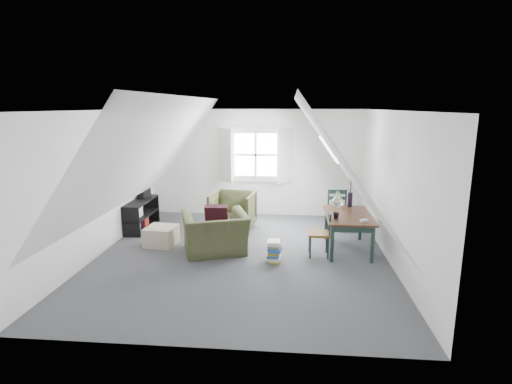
# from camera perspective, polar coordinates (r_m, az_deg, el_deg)

# --- Properties ---
(floor) EXTENTS (5.50, 5.50, 0.00)m
(floor) POSITION_cam_1_polar(r_m,az_deg,el_deg) (7.09, -2.02, -9.07)
(floor) COLOR #45464A
(floor) RESTS_ON ground
(ceiling) EXTENTS (5.50, 5.50, 0.00)m
(ceiling) POSITION_cam_1_polar(r_m,az_deg,el_deg) (6.61, -2.18, 11.59)
(ceiling) COLOR white
(ceiling) RESTS_ON wall_back
(wall_back) EXTENTS (5.00, 0.00, 5.00)m
(wall_back) POSITION_cam_1_polar(r_m,az_deg,el_deg) (9.43, -0.03, 4.16)
(wall_back) COLOR white
(wall_back) RESTS_ON ground
(wall_front) EXTENTS (5.00, 0.00, 5.00)m
(wall_front) POSITION_cam_1_polar(r_m,az_deg,el_deg) (4.11, -6.87, -6.61)
(wall_front) COLOR white
(wall_front) RESTS_ON ground
(wall_left) EXTENTS (0.00, 5.50, 5.50)m
(wall_left) POSITION_cam_1_polar(r_m,az_deg,el_deg) (7.47, -21.51, 1.16)
(wall_left) COLOR white
(wall_left) RESTS_ON ground
(wall_right) EXTENTS (0.00, 5.50, 5.50)m
(wall_right) POSITION_cam_1_polar(r_m,az_deg,el_deg) (6.89, 19.00, 0.49)
(wall_right) COLOR white
(wall_right) RESTS_ON ground
(slope_left) EXTENTS (3.19, 5.50, 4.48)m
(slope_left) POSITION_cam_1_polar(r_m,az_deg,el_deg) (7.02, -14.85, 5.29)
(slope_left) COLOR white
(slope_left) RESTS_ON wall_left
(slope_right) EXTENTS (3.19, 5.50, 4.48)m
(slope_right) POSITION_cam_1_polar(r_m,az_deg,el_deg) (6.64, 11.31, 5.09)
(slope_right) COLOR white
(slope_right) RESTS_ON wall_right
(dormer_window) EXTENTS (1.71, 0.35, 1.30)m
(dormer_window) POSITION_cam_1_polar(r_m,az_deg,el_deg) (9.33, -0.07, 5.31)
(dormer_window) COLOR white
(dormer_window) RESTS_ON wall_back
(skylight) EXTENTS (0.35, 0.75, 0.47)m
(skylight) POSITION_cam_1_polar(r_m,az_deg,el_deg) (7.93, 10.31, 6.03)
(skylight) COLOR white
(skylight) RESTS_ON slope_right
(armchair_near) EXTENTS (1.36, 1.27, 0.72)m
(armchair_near) POSITION_cam_1_polar(r_m,az_deg,el_deg) (7.28, -5.79, -8.54)
(armchair_near) COLOR #3D4224
(armchair_near) RESTS_ON floor
(armchair_far) EXTENTS (0.96, 0.98, 0.81)m
(armchair_far) POSITION_cam_1_polar(r_m,az_deg,el_deg) (8.54, -3.31, -5.33)
(armchair_far) COLOR #3D4224
(armchair_far) RESTS_ON floor
(throw_pillow) EXTENTS (0.42, 0.26, 0.42)m
(throw_pillow) POSITION_cam_1_polar(r_m,az_deg,el_deg) (7.22, -5.68, -3.37)
(throw_pillow) COLOR #350E1B
(throw_pillow) RESTS_ON armchair_near
(ottoman) EXTENTS (0.59, 0.59, 0.36)m
(ottoman) POSITION_cam_1_polar(r_m,az_deg,el_deg) (7.75, -13.37, -6.13)
(ottoman) COLOR tan
(ottoman) RESTS_ON floor
(dining_table) EXTENTS (0.81, 1.34, 0.67)m
(dining_table) POSITION_cam_1_polar(r_m,az_deg,el_deg) (7.36, 13.01, -3.78)
(dining_table) COLOR #371C10
(dining_table) RESTS_ON floor
(demijohn) EXTENTS (0.22, 0.22, 0.30)m
(demijohn) POSITION_cam_1_polar(r_m,az_deg,el_deg) (7.72, 11.54, -1.33)
(demijohn) COLOR silver
(demijohn) RESTS_ON dining_table
(vase_twigs) EXTENTS (0.09, 0.10, 0.70)m
(vase_twigs) POSITION_cam_1_polar(r_m,az_deg,el_deg) (7.84, 13.29, -0.97)
(vase_twigs) COLOR black
(vase_twigs) RESTS_ON dining_table
(cup) EXTENTS (0.11, 0.11, 0.10)m
(cup) POSITION_cam_1_polar(r_m,az_deg,el_deg) (7.02, 11.35, -3.74)
(cup) COLOR black
(cup) RESTS_ON dining_table
(paper_box) EXTENTS (0.14, 0.12, 0.04)m
(paper_box) POSITION_cam_1_polar(r_m,az_deg,el_deg) (6.94, 15.20, -3.95)
(paper_box) COLOR white
(paper_box) RESTS_ON dining_table
(dining_chair_far) EXTENTS (0.43, 0.43, 0.92)m
(dining_chair_far) POSITION_cam_1_polar(r_m,az_deg,el_deg) (8.47, 11.33, -2.34)
(dining_chair_far) COLOR brown
(dining_chair_far) RESTS_ON floor
(dining_chair_near) EXTENTS (0.37, 0.37, 0.80)m
(dining_chair_near) POSITION_cam_1_polar(r_m,az_deg,el_deg) (7.04, 9.25, -5.78)
(dining_chair_near) COLOR brown
(dining_chair_near) RESTS_ON floor
(media_shelf) EXTENTS (0.40, 1.21, 0.62)m
(media_shelf) POSITION_cam_1_polar(r_m,az_deg,el_deg) (8.81, -16.24, -3.36)
(media_shelf) COLOR black
(media_shelf) RESTS_ON floor
(electronics_box) EXTENTS (0.26, 0.30, 0.21)m
(electronics_box) POSITION_cam_1_polar(r_m,az_deg,el_deg) (8.98, -15.74, -0.23)
(electronics_box) COLOR black
(electronics_box) RESTS_ON media_shelf
(magazine_stack) EXTENTS (0.27, 0.32, 0.36)m
(magazine_stack) POSITION_cam_1_polar(r_m,az_deg,el_deg) (6.77, 2.60, -8.47)
(magazine_stack) COLOR #B29933
(magazine_stack) RESTS_ON floor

